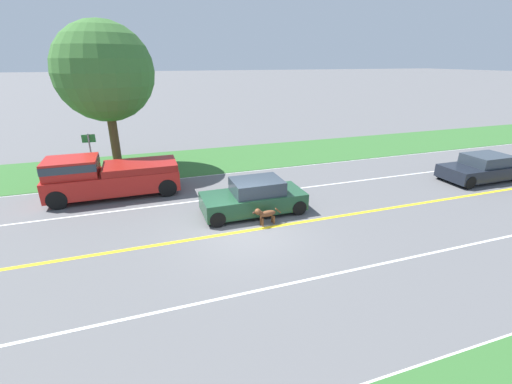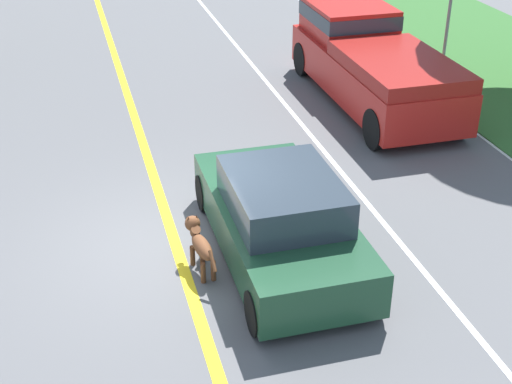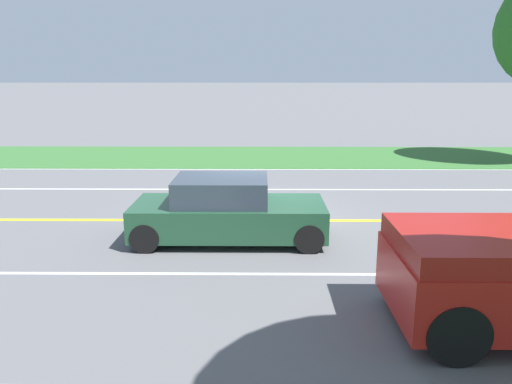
% 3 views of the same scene
% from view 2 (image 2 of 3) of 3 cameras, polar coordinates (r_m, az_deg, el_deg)
% --- Properties ---
extents(ground_plane, '(400.00, 400.00, 0.00)m').
position_cam_2_polar(ground_plane, '(11.57, -6.48, -4.10)').
color(ground_plane, '#5B5B5E').
extents(centre_divider_line, '(0.18, 160.00, 0.01)m').
position_cam_2_polar(centre_divider_line, '(11.57, -6.49, -4.08)').
color(centre_divider_line, yellow).
rests_on(centre_divider_line, ground).
extents(lane_dash_same_dir, '(0.10, 160.00, 0.01)m').
position_cam_2_polar(lane_dash_same_dir, '(12.46, 9.57, -1.72)').
color(lane_dash_same_dir, white).
rests_on(lane_dash_same_dir, ground).
extents(ego_car, '(1.86, 4.23, 1.43)m').
position_cam_2_polar(ego_car, '(10.87, 1.94, -2.17)').
color(ego_car, '#1E472D').
rests_on(ego_car, ground).
extents(dog, '(0.35, 1.24, 0.77)m').
position_cam_2_polar(dog, '(10.69, -4.53, -4.04)').
color(dog, brown).
rests_on(dog, ground).
extents(pickup_truck, '(2.11, 5.79, 1.93)m').
position_cam_2_polar(pickup_truck, '(17.03, 9.09, 10.46)').
color(pickup_truck, red).
rests_on(pickup_truck, ground).
extents(street_sign, '(0.11, 0.64, 2.54)m').
position_cam_2_polar(street_sign, '(18.66, 15.21, 13.41)').
color(street_sign, gray).
rests_on(street_sign, ground).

